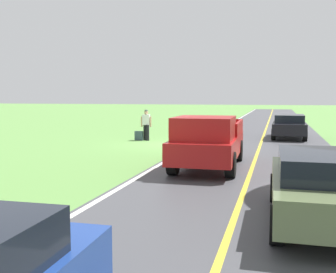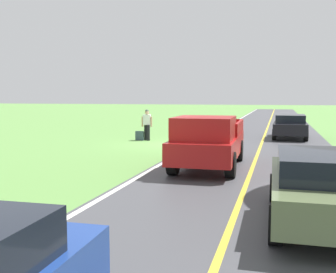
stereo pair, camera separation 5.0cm
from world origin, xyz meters
The scene contains 9 objects.
ground_plane centered at (0.00, 0.00, 0.00)m, with size 200.00×200.00×0.00m, color #609347.
road_surface centered at (-4.58, 0.00, 0.00)m, with size 6.91×120.00×0.00m, color #47474C.
lane_edge_line centered at (-1.31, 0.00, 0.01)m, with size 0.16×117.60×0.00m, color silver.
lane_centre_line centered at (-4.58, 0.00, 0.01)m, with size 0.14×117.60×0.00m, color gold.
hitchhiker_walking centered at (1.73, -1.53, 0.98)m, with size 0.62×0.51×1.75m.
suitcase_carried centered at (2.14, -1.43, 0.26)m, with size 0.20×0.46×0.52m, color #384C56.
pickup_truck_passing centered at (-3.11, 6.24, 0.97)m, with size 2.19×5.44×1.82m.
sedan_mid_oncoming centered at (-6.24, 11.59, 0.75)m, with size 1.98×4.43×1.41m.
sedan_near_oncoming centered at (-6.08, -4.77, 0.75)m, with size 2.00×4.44×1.41m.
Camera 2 is at (-5.42, 19.61, 2.47)m, focal length 42.36 mm.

